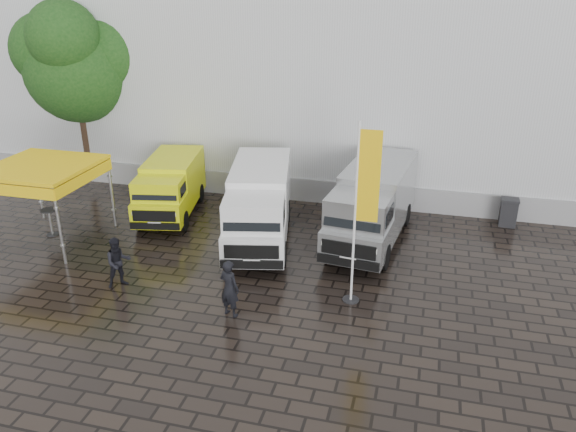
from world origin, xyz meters
name	(u,v)px	position (x,y,z in m)	size (l,w,h in m)	color
ground	(310,301)	(0.00, 0.00, 0.00)	(120.00, 120.00, 0.00)	black
exhibition_hall	(420,40)	(2.00, 16.00, 6.00)	(44.00, 16.00, 12.00)	silver
hall_plinth	(399,198)	(2.00, 7.95, 0.50)	(44.00, 0.15, 1.00)	gray
van_yellow	(170,189)	(-6.87, 5.14, 1.11)	(1.86, 4.82, 2.23)	#DDE80C
van_white	(259,207)	(-2.71, 3.72, 1.32)	(2.02, 6.07, 2.63)	white
van_silver	(372,206)	(1.22, 4.70, 1.34)	(2.06, 6.18, 2.68)	#A2A5A6
canopy_tent	(41,170)	(-10.11, 1.85, 2.69)	(3.43, 3.43, 2.86)	silver
flagpole	(362,206)	(1.34, 0.38, 3.07)	(0.88, 0.50, 5.44)	black
tree	(77,62)	(-12.54, 8.40, 5.42)	(4.71, 4.71, 8.45)	black
cocktail_table	(51,222)	(-10.35, 2.17, 0.51)	(0.60, 0.60, 1.02)	black
wheelie_bin	(508,212)	(6.19, 7.41, 0.55)	(0.66, 0.66, 1.09)	black
person_front	(229,288)	(-2.05, -1.25, 0.86)	(0.63, 0.41, 1.73)	black
person_tent	(118,262)	(-5.94, -0.55, 0.81)	(0.79, 0.61, 1.62)	black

